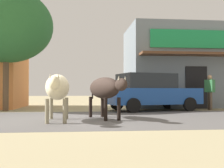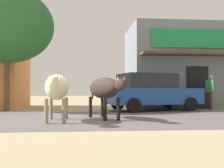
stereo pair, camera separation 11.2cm
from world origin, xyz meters
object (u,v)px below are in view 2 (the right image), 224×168
(parked_hatchback_car, at_px, (151,92))
(pedestrian_by_shop, at_px, (211,89))
(cow_far_dark, at_px, (105,88))
(roadside_tree, at_px, (7,26))
(cow_near_brown, at_px, (57,88))

(parked_hatchback_car, relative_size, pedestrian_by_shop, 2.75)
(parked_hatchback_car, bearing_deg, pedestrian_by_shop, 3.43)
(parked_hatchback_car, distance_m, pedestrian_by_shop, 2.86)
(parked_hatchback_car, bearing_deg, cow_far_dark, -123.16)
(roadside_tree, xyz_separation_m, cow_far_dark, (4.03, -4.03, -2.80))
(parked_hatchback_car, bearing_deg, roadside_tree, 175.96)
(roadside_tree, bearing_deg, cow_near_brown, -60.47)
(cow_far_dark, distance_m, pedestrian_by_shop, 6.40)
(roadside_tree, height_order, pedestrian_by_shop, roadside_tree)
(cow_far_dark, bearing_deg, roadside_tree, 135.04)
(roadside_tree, xyz_separation_m, cow_near_brown, (2.60, -4.59, -2.78))
(roadside_tree, height_order, parked_hatchback_car, roadside_tree)
(parked_hatchback_car, distance_m, cow_near_brown, 5.60)
(cow_near_brown, bearing_deg, cow_far_dark, 21.50)
(cow_near_brown, bearing_deg, parked_hatchback_car, 47.69)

